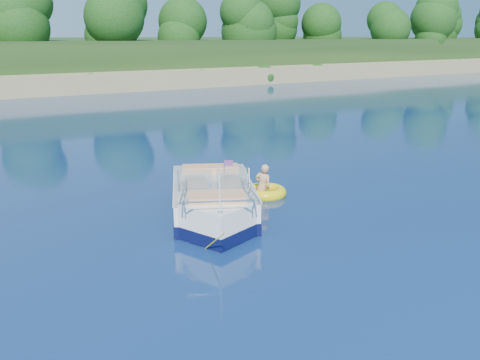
{
  "coord_description": "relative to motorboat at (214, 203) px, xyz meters",
  "views": [
    {
      "loc": [
        -5.38,
        -8.03,
        4.57
      ],
      "look_at": [
        1.67,
        3.59,
        0.85
      ],
      "focal_mm": 40.0,
      "sensor_mm": 36.0,
      "label": 1
    }
  ],
  "objects": [
    {
      "name": "boy",
      "position": [
        2.05,
        0.86,
        -0.37
      ],
      "size": [
        0.69,
        0.79,
        1.44
      ],
      "primitive_type": "imported",
      "rotation": [
        0.0,
        -0.17,
        2.18
      ],
      "color": "tan",
      "rests_on": "ground"
    },
    {
      "name": "ground",
      "position": [
        -0.83,
        -3.51,
        -0.37
      ],
      "size": [
        160.0,
        160.0,
        0.0
      ],
      "primitive_type": "plane",
      "color": "#091540",
      "rests_on": "ground"
    },
    {
      "name": "tow_tube",
      "position": [
        2.2,
        0.91,
        -0.28
      ],
      "size": [
        1.62,
        1.62,
        0.34
      ],
      "rotation": [
        0.0,
        0.0,
        -0.33
      ],
      "color": "yellow",
      "rests_on": "ground"
    },
    {
      "name": "motorboat",
      "position": [
        0.0,
        0.0,
        0.0
      ],
      "size": [
        3.53,
        5.33,
        1.91
      ],
      "rotation": [
        0.0,
        0.0,
        -0.43
      ],
      "color": "white",
      "rests_on": "ground"
    }
  ]
}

